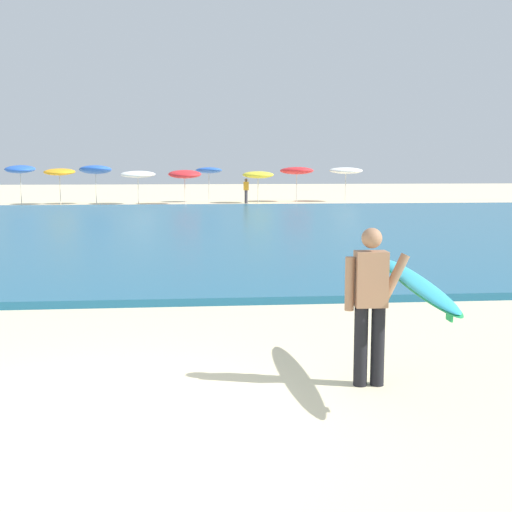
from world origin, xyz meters
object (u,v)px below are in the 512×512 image
Objects in this scene: surfer_with_board at (393,292)px; beach_umbrella_3 at (138,174)px; beach_umbrella_2 at (95,170)px; beach_umbrella_5 at (209,170)px; beach_umbrella_6 at (258,175)px; beach_umbrella_8 at (346,171)px; beach_umbrella_0 at (20,169)px; beach_umbrella_1 at (59,172)px; beach_umbrella_4 at (185,174)px; beachgoer_near_row_left at (246,190)px; beach_umbrella_7 at (297,171)px.

beach_umbrella_3 is at bearing 99.00° from surfer_with_board.
beach_umbrella_2 is 1.07× the size of beach_umbrella_5.
surfer_with_board is 1.09× the size of beach_umbrella_5.
beach_umbrella_2 reaches higher than beach_umbrella_6.
beach_umbrella_0 is at bearing -178.08° from beach_umbrella_8.
beach_umbrella_0 is at bearing 158.78° from beach_umbrella_1.
beachgoer_near_row_left is (3.86, 0.34, -1.01)m from beach_umbrella_4.
beach_umbrella_5 is 1.13× the size of beach_umbrella_6.
beach_umbrella_0 is 7.47m from beach_umbrella_3.
surfer_with_board is 35.50m from beach_umbrella_3.
beach_umbrella_8 is (13.59, 1.76, 0.21)m from beach_umbrella_3.
beach_umbrella_3 is 2.92m from beach_umbrella_4.
surfer_with_board is at bearing -73.60° from beach_umbrella_1.
beach_umbrella_0 reaches higher than beach_umbrella_5.
beach_umbrella_7 is 1.47× the size of beachgoer_near_row_left.
beach_umbrella_0 is 11.87m from beach_umbrella_5.
beach_umbrella_3 is (-5.55, 35.06, 0.82)m from surfer_with_board.
beach_umbrella_6 is at bearing -1.83° from beach_umbrella_0.
beach_umbrella_4 is 1.07× the size of beach_umbrella_6.
beach_umbrella_5 reaches higher than beach_umbrella_3.
beach_umbrella_6 is at bearing -22.24° from beach_umbrella_5.
beach_umbrella_7 is at bearing 0.29° from beach_umbrella_5.
beach_umbrella_3 is (7.39, -1.05, -0.31)m from beach_umbrella_0.
beach_umbrella_1 is at bearing -173.03° from beach_umbrella_7.
beachgoer_near_row_left is (2.31, -1.80, -1.23)m from beach_umbrella_5.
beach_umbrella_5 is at bearing 3.87° from beach_umbrella_0.
surfer_with_board is 1.61× the size of beachgoer_near_row_left.
beach_umbrella_5 reaches higher than beach_umbrella_6.
beach_umbrella_4 is 10.88m from beach_umbrella_8.
beachgoer_near_row_left is (-0.81, -0.52, -0.96)m from beach_umbrella_6.
beach_umbrella_5 is at bearing 91.70° from surfer_with_board.
beach_umbrella_2 is at bearing 8.35° from beach_umbrella_1.
beach_umbrella_5 is 3.39m from beach_umbrella_6.
beach_umbrella_7 is (4.74, 36.94, 1.02)m from surfer_with_board.
beach_umbrella_0 is 17.70m from beach_umbrella_7.
surfer_with_board is 34.89m from beach_umbrella_4.
surfer_with_board is at bearing -76.98° from beach_umbrella_2.
beach_umbrella_2 reaches higher than beach_umbrella_5.
beach_umbrella_4 is 0.95× the size of beach_umbrella_8.
beach_umbrella_0 reaches higher than beachgoer_near_row_left.
beach_umbrella_2 is (-8.19, 35.41, 1.11)m from surfer_with_board.
beachgoer_near_row_left is at bearing 0.50° from beach_umbrella_3.
beachgoer_near_row_left is at bearing -4.02° from beach_umbrella_0.
beach_umbrella_2 reaches higher than beach_umbrella_1.
surfer_with_board is 36.36m from beach_umbrella_2.
beach_umbrella_1 is at bearing -179.91° from beachgoer_near_row_left.
beach_umbrella_4 is (7.68, -0.32, -0.14)m from beach_umbrella_1.
beach_umbrella_5 reaches higher than beach_umbrella_4.
beach_umbrella_4 is at bearing 94.35° from surfer_with_board.
beach_umbrella_0 reaches higher than beach_umbrella_7.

